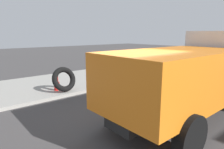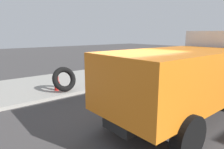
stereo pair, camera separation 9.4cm
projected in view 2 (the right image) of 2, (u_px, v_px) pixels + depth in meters
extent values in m
plane|color=#423F3F|center=(129.00, 126.00, 6.37)|extent=(80.00, 80.00, 0.00)
cube|color=#99968E|center=(48.00, 85.00, 11.25)|extent=(36.00, 5.00, 0.15)
cylinder|color=red|center=(57.00, 83.00, 9.85)|extent=(0.21, 0.21, 0.71)
sphere|color=red|center=(56.00, 75.00, 9.77)|extent=(0.25, 0.25, 0.25)
cylinder|color=red|center=(58.00, 82.00, 9.69)|extent=(0.10, 0.17, 0.10)
cylinder|color=red|center=(55.00, 81.00, 9.98)|extent=(0.10, 0.17, 0.10)
cylinder|color=red|center=(58.00, 84.00, 9.70)|extent=(0.12, 0.17, 0.12)
torus|color=black|center=(64.00, 79.00, 9.59)|extent=(1.22, 0.68, 1.22)
cube|color=orange|center=(174.00, 77.00, 6.09)|extent=(4.82, 2.53, 1.60)
cube|color=black|center=(191.00, 99.00, 6.96)|extent=(7.01, 0.95, 0.24)
cylinder|color=black|center=(192.00, 85.00, 9.36)|extent=(1.10, 0.31, 1.10)
cylinder|color=black|center=(117.00, 107.00, 6.50)|extent=(1.10, 0.31, 1.10)
cylinder|color=black|center=(188.00, 137.00, 4.60)|extent=(1.10, 0.31, 1.10)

